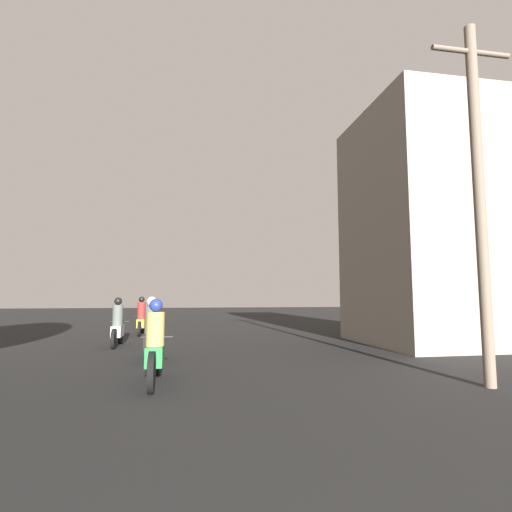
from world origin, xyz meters
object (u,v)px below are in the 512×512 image
(motorcycle_black, at_px, (151,335))
(motorcycle_yellow, at_px, (141,319))
(motorcycle_green, at_px, (155,349))
(building_right_near, at_px, (431,227))
(utility_pole_near, at_px, (479,190))
(motorcycle_silver, at_px, (118,327))

(motorcycle_black, relative_size, motorcycle_yellow, 0.99)
(motorcycle_green, xyz_separation_m, motorcycle_yellow, (-1.23, 9.68, 0.02))
(building_right_near, distance_m, utility_pole_near, 6.66)
(motorcycle_black, distance_m, motorcycle_silver, 3.27)
(utility_pole_near, bearing_deg, motorcycle_yellow, 122.29)
(utility_pole_near, bearing_deg, motorcycle_black, 145.48)
(motorcycle_yellow, bearing_deg, motorcycle_silver, -101.73)
(motorcycle_silver, distance_m, utility_pole_near, 10.59)
(motorcycle_black, height_order, building_right_near, building_right_near)
(motorcycle_black, height_order, utility_pole_near, utility_pole_near)
(motorcycle_green, relative_size, motorcycle_black, 1.12)
(motorcycle_silver, xyz_separation_m, utility_pole_near, (7.27, -7.14, 2.86))
(motorcycle_black, bearing_deg, building_right_near, 12.35)
(motorcycle_green, distance_m, utility_pole_near, 6.52)
(motorcycle_silver, bearing_deg, utility_pole_near, -41.79)
(motorcycle_green, relative_size, building_right_near, 0.27)
(motorcycle_silver, xyz_separation_m, motorcycle_yellow, (0.33, 3.85, 0.02))
(motorcycle_yellow, bearing_deg, motorcycle_green, -89.59)
(motorcycle_yellow, bearing_deg, utility_pole_near, -64.53)
(motorcycle_silver, height_order, building_right_near, building_right_near)
(motorcycle_black, bearing_deg, motorcycle_silver, 114.01)
(motorcycle_black, bearing_deg, motorcycle_yellow, 98.94)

